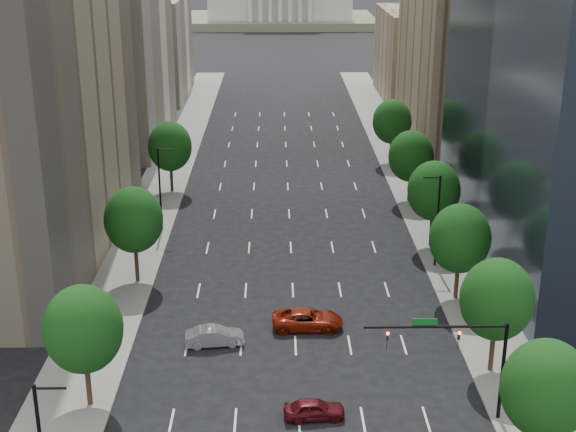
{
  "coord_description": "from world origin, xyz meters",
  "views": [
    {
      "loc": [
        -1.4,
        -15.02,
        30.53
      ],
      "look_at": [
        -0.47,
        47.17,
        8.0
      ],
      "focal_mm": 50.51,
      "sensor_mm": 36.0,
      "label": 1
    }
  ],
  "objects_px": {
    "traffic_signal": "(466,350)",
    "car_maroon": "(314,409)",
    "car_silver": "(215,336)",
    "car_red_far": "(308,319)"
  },
  "relations": [
    {
      "from": "traffic_signal",
      "to": "car_maroon",
      "type": "xyz_separation_m",
      "value": [
        -9.53,
        0.32,
        -4.49
      ]
    },
    {
      "from": "car_maroon",
      "to": "car_silver",
      "type": "relative_size",
      "value": 0.88
    },
    {
      "from": "car_red_far",
      "to": "car_silver",
      "type": "bearing_deg",
      "value": 110.17
    },
    {
      "from": "car_silver",
      "to": "car_red_far",
      "type": "xyz_separation_m",
      "value": [
        7.23,
        2.64,
        0.04
      ]
    },
    {
      "from": "car_silver",
      "to": "car_red_far",
      "type": "height_order",
      "value": "car_red_far"
    },
    {
      "from": "car_maroon",
      "to": "car_red_far",
      "type": "xyz_separation_m",
      "value": [
        0.03,
        12.53,
        0.11
      ]
    },
    {
      "from": "car_maroon",
      "to": "traffic_signal",
      "type": "bearing_deg",
      "value": -96.33
    },
    {
      "from": "traffic_signal",
      "to": "car_red_far",
      "type": "distance_m",
      "value": 16.57
    },
    {
      "from": "traffic_signal",
      "to": "car_silver",
      "type": "height_order",
      "value": "traffic_signal"
    },
    {
      "from": "car_red_far",
      "to": "traffic_signal",
      "type": "bearing_deg",
      "value": -143.37
    }
  ]
}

